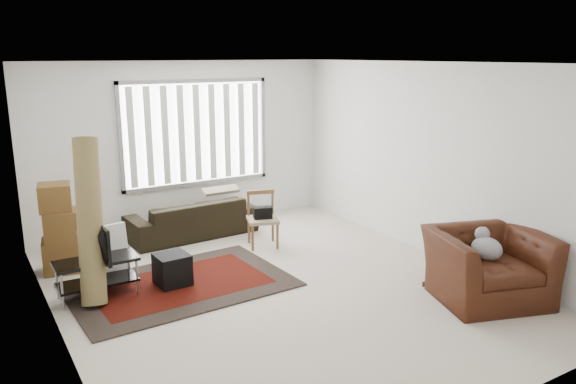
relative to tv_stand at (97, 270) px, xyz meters
name	(u,v)px	position (x,y,z in m)	size (l,w,h in m)	color
room	(259,140)	(1.98, -0.36, 1.42)	(6.00, 6.02, 2.71)	beige
persian_rug	(180,285)	(0.94, -0.19, -0.33)	(2.70, 1.86, 0.02)	black
tv_stand	(97,270)	(0.00, 0.00, 0.00)	(0.94, 0.42, 0.47)	black
tv	(94,242)	(0.00, 0.00, 0.35)	(0.76, 0.10, 0.44)	black
subwoofer	(172,269)	(0.87, -0.15, -0.12)	(0.39, 0.39, 0.39)	black
moving_boxes	(60,231)	(-0.20, 1.09, 0.21)	(0.55, 0.52, 1.18)	brown
white_flatpack	(105,256)	(0.18, 0.33, 0.04)	(0.58, 0.08, 0.74)	silver
rolled_rug	(90,221)	(-0.03, -0.03, 0.61)	(0.28, 0.28, 1.90)	olive
sofa	(192,212)	(1.82, 1.58, 0.05)	(1.99, 0.86, 0.77)	black
side_chair	(263,217)	(2.55, 0.60, 0.11)	(0.55, 0.55, 0.81)	#8B785B
armchair	(489,261)	(3.88, -2.41, 0.13)	(1.53, 1.43, 0.92)	#3D190C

